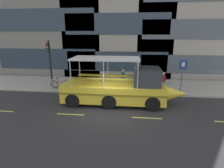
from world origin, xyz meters
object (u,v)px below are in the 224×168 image
(parking_sign, at_px, (183,70))
(leaned_bicycle, at_px, (60,84))
(pedestrian_near_bow, at_px, (163,79))
(traffic_light_pole, at_px, (50,60))
(pedestrian_mid_right, at_px, (101,78))
(pedestrian_mid_left, at_px, (123,77))
(duck_tour_boat, at_px, (121,89))

(parking_sign, xyz_separation_m, leaned_bicycle, (-10.60, -0.36, -1.44))
(leaned_bicycle, bearing_deg, pedestrian_near_bow, 3.17)
(traffic_light_pole, height_order, leaned_bicycle, traffic_light_pole)
(leaned_bicycle, bearing_deg, pedestrian_mid_right, 6.58)
(leaned_bicycle, relative_size, pedestrian_mid_right, 1.15)
(pedestrian_mid_right, bearing_deg, traffic_light_pole, -177.54)
(pedestrian_near_bow, relative_size, pedestrian_mid_right, 1.02)
(traffic_light_pole, height_order, pedestrian_mid_left, traffic_light_pole)
(pedestrian_near_bow, bearing_deg, parking_sign, -5.76)
(leaned_bicycle, height_order, duck_tour_boat, duck_tour_boat)
(traffic_light_pole, bearing_deg, pedestrian_near_bow, 1.57)
(leaned_bicycle, bearing_deg, pedestrian_mid_left, 8.19)
(traffic_light_pole, xyz_separation_m, pedestrian_near_bow, (9.96, 0.27, -1.60))
(parking_sign, relative_size, duck_tour_boat, 0.30)
(pedestrian_near_bow, bearing_deg, duck_tour_boat, -138.82)
(pedestrian_near_bow, xyz_separation_m, pedestrian_mid_right, (-5.41, -0.08, -0.02))
(leaned_bicycle, relative_size, pedestrian_near_bow, 1.13)
(leaned_bicycle, xyz_separation_m, pedestrian_mid_left, (5.62, 0.81, 0.63))
(leaned_bicycle, bearing_deg, traffic_light_pole, 164.67)
(parking_sign, relative_size, pedestrian_mid_left, 1.61)
(pedestrian_near_bow, height_order, pedestrian_mid_right, pedestrian_near_bow)
(parking_sign, bearing_deg, pedestrian_mid_right, 179.41)
(pedestrian_mid_right, bearing_deg, pedestrian_mid_left, 11.25)
(duck_tour_boat, distance_m, pedestrian_near_bow, 4.63)
(leaned_bicycle, height_order, pedestrian_mid_left, pedestrian_mid_left)
(parking_sign, distance_m, pedestrian_mid_left, 5.07)
(traffic_light_pole, xyz_separation_m, pedestrian_mid_right, (4.54, 0.20, -1.62))
(pedestrian_mid_left, bearing_deg, pedestrian_near_bow, -4.96)
(parking_sign, relative_size, pedestrian_near_bow, 1.74)
(traffic_light_pole, height_order, parking_sign, traffic_light_pole)
(parking_sign, relative_size, leaned_bicycle, 1.54)
(traffic_light_pole, bearing_deg, pedestrian_mid_right, 2.46)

